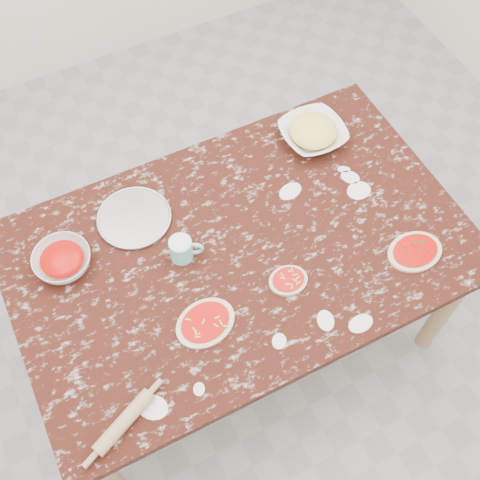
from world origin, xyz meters
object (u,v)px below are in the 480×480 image
(worktable, at_px, (240,259))
(sauce_bowl, at_px, (63,261))
(flour_mug, at_px, (182,249))
(cheese_bowl, at_px, (313,134))
(pizza_tray, at_px, (134,218))
(rolling_pin, at_px, (124,422))

(worktable, bearing_deg, sauce_bowl, 160.05)
(flour_mug, bearing_deg, worktable, -16.79)
(sauce_bowl, relative_size, flour_mug, 1.74)
(cheese_bowl, height_order, flour_mug, flour_mug)
(worktable, distance_m, pizza_tray, 0.41)
(pizza_tray, distance_m, sauce_bowl, 0.29)
(cheese_bowl, xyz_separation_m, flour_mug, (-0.67, -0.26, 0.02))
(cheese_bowl, bearing_deg, flour_mug, -158.85)
(sauce_bowl, xyz_separation_m, rolling_pin, (-0.01, -0.60, -0.01))
(sauce_bowl, bearing_deg, pizza_tray, 13.85)
(worktable, height_order, flour_mug, flour_mug)
(sauce_bowl, distance_m, flour_mug, 0.41)
(worktable, xyz_separation_m, sauce_bowl, (-0.57, 0.21, 0.11))
(worktable, distance_m, rolling_pin, 0.71)
(pizza_tray, height_order, cheese_bowl, cheese_bowl)
(cheese_bowl, bearing_deg, pizza_tray, -177.08)
(pizza_tray, relative_size, cheese_bowl, 1.07)
(rolling_pin, bearing_deg, cheese_bowl, 33.84)
(worktable, xyz_separation_m, flour_mug, (-0.19, 0.06, 0.13))
(cheese_bowl, relative_size, rolling_pin, 1.11)
(worktable, relative_size, cheese_bowl, 6.49)
(pizza_tray, xyz_separation_m, cheese_bowl, (0.77, 0.04, 0.02))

